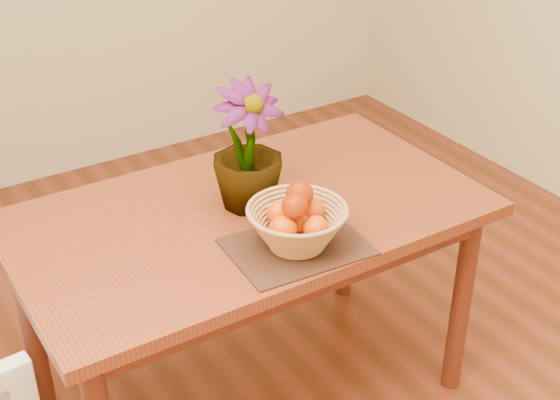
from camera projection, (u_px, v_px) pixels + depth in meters
table at (249, 234)px, 2.37m from camera, size 1.40×0.80×0.75m
placemat at (297, 247)px, 2.14m from camera, size 0.39×0.30×0.01m
wicker_basket at (297, 229)px, 2.11m from camera, size 0.28×0.28×0.11m
orange_pile at (297, 210)px, 2.09m from camera, size 0.19×0.19×0.14m
potted_plant at (247, 147)px, 2.25m from camera, size 0.22×0.22×0.38m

